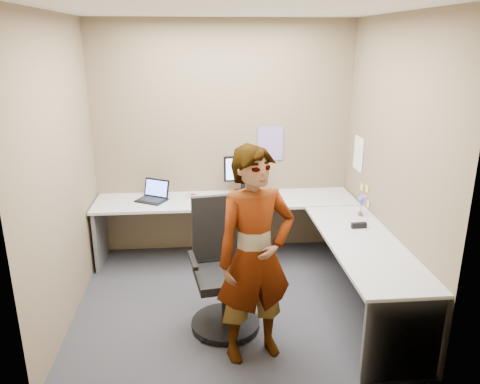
{
  "coord_description": "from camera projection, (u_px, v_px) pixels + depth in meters",
  "views": [
    {
      "loc": [
        -0.28,
        -4.07,
        2.47
      ],
      "look_at": [
        0.1,
        0.25,
        1.05
      ],
      "focal_mm": 35.0,
      "sensor_mm": 36.0,
      "label": 1
    }
  ],
  "objects": [
    {
      "name": "calendar_white",
      "position": [
        358.0,
        154.0,
        5.23
      ],
      "size": [
        0.01,
        0.28,
        0.38
      ],
      "primitive_type": "cube",
      "color": "white",
      "rests_on": "wall_right"
    },
    {
      "name": "sticky_note_d",
      "position": [
        362.0,
        187.0,
        5.15
      ],
      "size": [
        0.01,
        0.07,
        0.07
      ],
      "primitive_type": "cube",
      "color": "#F2E059",
      "rests_on": "wall_right"
    },
    {
      "name": "desk",
      "position": [
        271.0,
        229.0,
        4.87
      ],
      "size": [
        2.98,
        2.58,
        0.73
      ],
      "color": "#ABABAB",
      "rests_on": "ground"
    },
    {
      "name": "laptop",
      "position": [
        154.0,
        195.0,
        5.3
      ],
      "size": [
        0.4,
        0.38,
        0.23
      ],
      "rotation": [
        0.0,
        0.0,
        -0.51
      ],
      "color": "black",
      "rests_on": "desk"
    },
    {
      "name": "trackball_mouse",
      "position": [
        193.0,
        196.0,
        5.36
      ],
      "size": [
        0.12,
        0.08,
        0.07
      ],
      "color": "#B7B7BC",
      "rests_on": "desk"
    },
    {
      "name": "stapler",
      "position": [
        359.0,
        225.0,
        4.52
      ],
      "size": [
        0.15,
        0.05,
        0.05
      ],
      "primitive_type": "cube",
      "rotation": [
        0.0,
        0.0,
        0.05
      ],
      "color": "black",
      "rests_on": "desk"
    },
    {
      "name": "sticky_note_b",
      "position": [
        364.0,
        199.0,
        5.08
      ],
      "size": [
        0.01,
        0.07,
        0.07
      ],
      "primitive_type": "cube",
      "color": "pink",
      "rests_on": "wall_right"
    },
    {
      "name": "ground",
      "position": [
        232.0,
        300.0,
        4.65
      ],
      "size": [
        3.0,
        3.0,
        0.0
      ],
      "primitive_type": "plane",
      "color": "#26262B",
      "rests_on": "ground"
    },
    {
      "name": "calendar_purple",
      "position": [
        270.0,
        144.0,
        5.51
      ],
      "size": [
        0.3,
        0.01,
        0.4
      ],
      "primitive_type": "cube",
      "color": "#846BB7",
      "rests_on": "wall_back"
    },
    {
      "name": "sticky_note_c",
      "position": [
        368.0,
        204.0,
        4.98
      ],
      "size": [
        0.01,
        0.07,
        0.07
      ],
      "primitive_type": "cube",
      "color": "pink",
      "rests_on": "wall_right"
    },
    {
      "name": "flower",
      "position": [
        361.0,
        203.0,
        4.8
      ],
      "size": [
        0.07,
        0.07,
        0.22
      ],
      "color": "brown",
      "rests_on": "desk"
    },
    {
      "name": "paper_ream",
      "position": [
        243.0,
        194.0,
        5.44
      ],
      "size": [
        0.29,
        0.22,
        0.06
      ],
      "primitive_type": "cube",
      "rotation": [
        0.0,
        0.0,
        0.07
      ],
      "color": "red",
      "rests_on": "desk"
    },
    {
      "name": "wall_left",
      "position": [
        61.0,
        173.0,
        4.1
      ],
      "size": [
        0.0,
        2.7,
        2.7
      ],
      "primitive_type": "plane",
      "rotation": [
        1.57,
        0.0,
        1.57
      ],
      "color": "brown",
      "rests_on": "ground"
    },
    {
      "name": "office_chair",
      "position": [
        223.0,
        277.0,
        4.13
      ],
      "size": [
        0.63,
        0.61,
        1.15
      ],
      "rotation": [
        0.0,
        0.0,
        0.15
      ],
      "color": "black",
      "rests_on": "ground"
    },
    {
      "name": "origami",
      "position": [
        248.0,
        203.0,
        5.14
      ],
      "size": [
        0.1,
        0.1,
        0.06
      ],
      "primitive_type": "cone",
      "color": "white",
      "rests_on": "desk"
    },
    {
      "name": "monitor",
      "position": [
        243.0,
        170.0,
        5.37
      ],
      "size": [
        0.44,
        0.14,
        0.42
      ],
      "rotation": [
        0.0,
        0.0,
        0.07
      ],
      "color": "black",
      "rests_on": "paper_ream"
    },
    {
      "name": "ceiling",
      "position": [
        231.0,
        10.0,
        3.81
      ],
      "size": [
        3.0,
        3.0,
        0.0
      ],
      "primitive_type": "plane",
      "rotation": [
        3.14,
        0.0,
        0.0
      ],
      "color": "white",
      "rests_on": "wall_back"
    },
    {
      "name": "wall_back",
      "position": [
        224.0,
        140.0,
        5.46
      ],
      "size": [
        3.0,
        0.0,
        3.0
      ],
      "primitive_type": "plane",
      "rotation": [
        1.57,
        0.0,
        0.0
      ],
      "color": "brown",
      "rests_on": "ground"
    },
    {
      "name": "wall_right",
      "position": [
        392.0,
        166.0,
        4.35
      ],
      "size": [
        0.0,
        2.7,
        2.7
      ],
      "primitive_type": "plane",
      "rotation": [
        1.57,
        0.0,
        -1.57
      ],
      "color": "brown",
      "rests_on": "ground"
    },
    {
      "name": "person",
      "position": [
        255.0,
        256.0,
        3.61
      ],
      "size": [
        0.73,
        0.58,
        1.75
      ],
      "primitive_type": "imported",
      "rotation": [
        0.0,
        0.0,
        0.28
      ],
      "color": "#999399",
      "rests_on": "ground"
    },
    {
      "name": "sticky_note_a",
      "position": [
        367.0,
        189.0,
        5.0
      ],
      "size": [
        0.01,
        0.07,
        0.07
      ],
      "primitive_type": "cube",
      "color": "#F2E059",
      "rests_on": "wall_right"
    }
  ]
}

